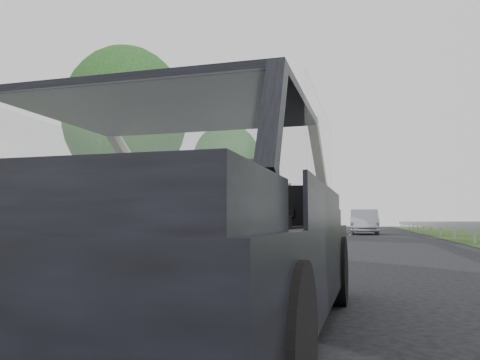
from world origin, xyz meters
The scene contains 10 objects.
ground centered at (0.00, 0.00, 0.00)m, with size 140.00×140.00×0.00m, color black.
subject_car centered at (0.00, 0.00, 0.72)m, with size 1.80×4.00×1.45m, color black.
dashboard centered at (0.00, 0.62, 0.85)m, with size 1.58×0.45×0.30m, color black.
driver_seat centered at (-0.40, -0.29, 0.88)m, with size 0.50×0.72×0.42m, color #232326.
passenger_seat centered at (0.40, -0.29, 0.88)m, with size 0.50×0.72×0.42m, color #232326.
steering_wheel centered at (-0.40, 0.33, 0.92)m, with size 0.36×0.36×0.04m, color black.
cat centered at (0.14, 0.62, 1.08)m, with size 0.52×0.16×0.23m, color #989898.
other_car centered at (0.75, 25.16, 0.72)m, with size 1.73×4.39×1.45m, color #AFB3C4.
tree_5 centered at (-10.06, 16.67, 4.43)m, with size 5.84×5.84×8.86m, color #194219, non-canonical shape.
tree_6 centered at (-8.73, 28.67, 3.76)m, with size 4.96×4.96×7.52m, color #194219, non-canonical shape.
Camera 1 is at (1.15, -2.99, 0.74)m, focal length 35.00 mm.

